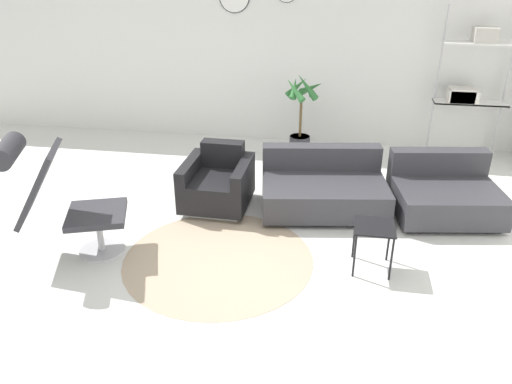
{
  "coord_description": "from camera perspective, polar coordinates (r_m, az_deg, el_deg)",
  "views": [
    {
      "loc": [
        0.86,
        -4.26,
        2.67
      ],
      "look_at": [
        0.15,
        0.04,
        0.55
      ],
      "focal_mm": 35.0,
      "sensor_mm": 36.0,
      "label": 1
    }
  ],
  "objects": [
    {
      "name": "couch_low",
      "position": [
        5.69,
        7.66,
        0.33
      ],
      "size": [
        1.5,
        1.13,
        0.64
      ],
      "rotation": [
        0.0,
        0.0,
        3.29
      ],
      "color": "black",
      "rests_on": "ground_plane"
    },
    {
      "name": "round_rug",
      "position": [
        4.83,
        -4.32,
        -7.64
      ],
      "size": [
        1.82,
        1.82,
        0.01
      ],
      "color": "tan",
      "rests_on": "ground_plane"
    },
    {
      "name": "wall_back",
      "position": [
        7.53,
        2.81,
        16.21
      ],
      "size": [
        12.0,
        0.09,
        2.8
      ],
      "color": "silver",
      "rests_on": "ground_plane"
    },
    {
      "name": "lounge_chair",
      "position": [
        4.92,
        -22.18,
        0.29
      ],
      "size": [
        1.13,
        0.82,
        1.19
      ],
      "rotation": [
        0.0,
        0.0,
        -1.24
      ],
      "color": "#BCBCC1",
      "rests_on": "ground_plane"
    },
    {
      "name": "side_table",
      "position": [
        4.62,
        13.34,
        -4.43
      ],
      "size": [
        0.36,
        0.36,
        0.45
      ],
      "color": "black",
      "rests_on": "ground_plane"
    },
    {
      "name": "shelf_unit",
      "position": [
        7.43,
        23.29,
        11.71
      ],
      "size": [
        0.96,
        0.28,
        2.05
      ],
      "color": "#BCBCC1",
      "rests_on": "ground_plane"
    },
    {
      "name": "ground_plane",
      "position": [
        5.1,
        -1.71,
        -5.66
      ],
      "size": [
        12.0,
        12.0,
        0.0
      ],
      "primitive_type": "plane",
      "color": "silver"
    },
    {
      "name": "armchair_red",
      "position": [
        5.7,
        -4.4,
        0.88
      ],
      "size": [
        0.75,
        0.81,
        0.68
      ],
      "rotation": [
        0.0,
        0.0,
        3.12
      ],
      "color": "silver",
      "rests_on": "ground_plane"
    },
    {
      "name": "couch_second",
      "position": [
        5.89,
        20.67,
        -0.28
      ],
      "size": [
        1.22,
        1.09,
        0.64
      ],
      "rotation": [
        0.0,
        0.0,
        3.29
      ],
      "color": "black",
      "rests_on": "ground_plane"
    },
    {
      "name": "potted_plant",
      "position": [
        7.07,
        5.18,
        8.22
      ],
      "size": [
        0.57,
        0.58,
        1.24
      ],
      "color": "#333338",
      "rests_on": "ground_plane"
    }
  ]
}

